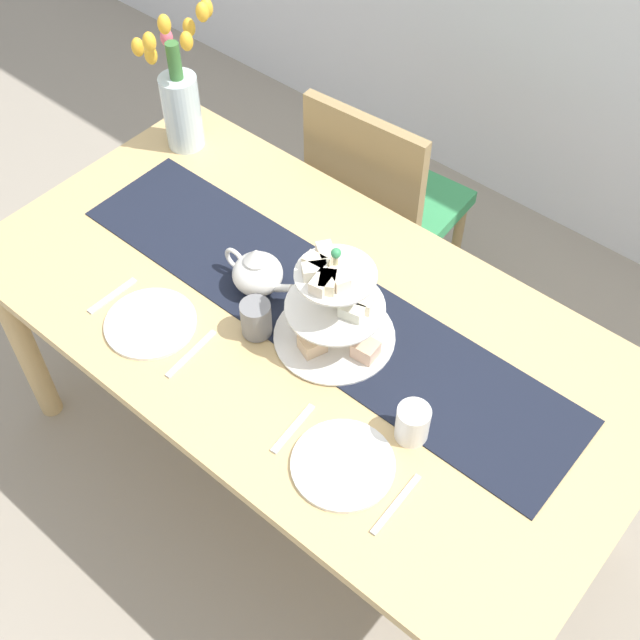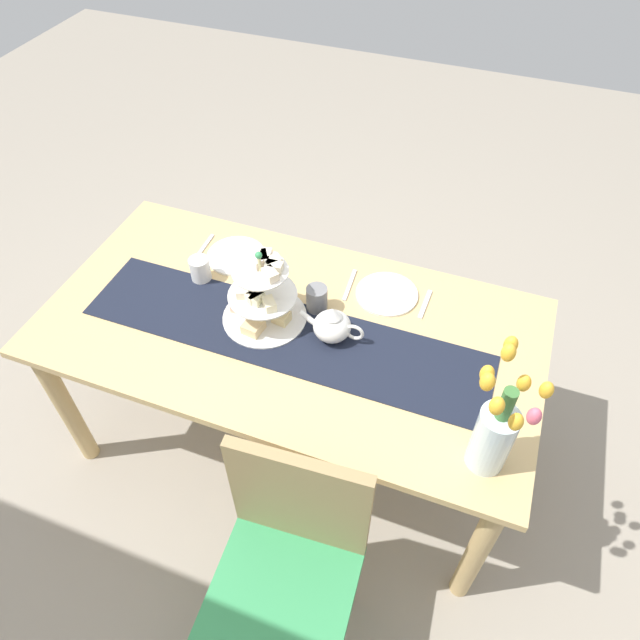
# 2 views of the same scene
# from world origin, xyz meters

# --- Properties ---
(ground_plane) EXTENTS (8.00, 8.00, 0.00)m
(ground_plane) POSITION_xyz_m (0.00, 0.00, 0.00)
(ground_plane) COLOR gray
(dining_table) EXTENTS (1.76, 0.92, 0.74)m
(dining_table) POSITION_xyz_m (0.00, 0.00, 0.65)
(dining_table) COLOR tan
(dining_table) RESTS_ON ground_plane
(chair_left) EXTENTS (0.45, 0.45, 0.91)m
(chair_left) POSITION_xyz_m (-0.27, 0.69, 0.50)
(chair_left) COLOR #9C8254
(chair_left) RESTS_ON ground_plane
(table_runner) EXTENTS (1.44, 0.32, 0.00)m
(table_runner) POSITION_xyz_m (0.00, 0.05, 0.75)
(table_runner) COLOR black
(table_runner) RESTS_ON dining_table
(tiered_cake_stand) EXTENTS (0.30, 0.30, 0.30)m
(tiered_cake_stand) POSITION_xyz_m (0.10, 0.00, 0.85)
(tiered_cake_stand) COLOR beige
(tiered_cake_stand) RESTS_ON table_runner
(teapot) EXTENTS (0.24, 0.13, 0.14)m
(teapot) POSITION_xyz_m (-0.16, 0.00, 0.80)
(teapot) COLOR white
(teapot) RESTS_ON table_runner
(tulip_vase) EXTENTS (0.19, 0.24, 0.46)m
(tulip_vase) POSITION_xyz_m (-0.73, 0.30, 0.91)
(tulip_vase) COLOR silver
(tulip_vase) RESTS_ON dining_table
(dinner_plate_left) EXTENTS (0.23, 0.23, 0.01)m
(dinner_plate_left) POSITION_xyz_m (-0.28, -0.26, 0.75)
(dinner_plate_left) COLOR white
(dinner_plate_left) RESTS_ON dining_table
(fork_left) EXTENTS (0.02, 0.15, 0.01)m
(fork_left) POSITION_xyz_m (-0.43, -0.26, 0.75)
(fork_left) COLOR silver
(fork_left) RESTS_ON dining_table
(knife_left) EXTENTS (0.03, 0.17, 0.01)m
(knife_left) POSITION_xyz_m (-0.14, -0.26, 0.75)
(knife_left) COLOR silver
(knife_left) RESTS_ON dining_table
(dinner_plate_right) EXTENTS (0.23, 0.23, 0.01)m
(dinner_plate_right) POSITION_xyz_m (0.34, -0.26, 0.75)
(dinner_plate_right) COLOR white
(dinner_plate_right) RESTS_ON dining_table
(fork_right) EXTENTS (0.03, 0.15, 0.01)m
(fork_right) POSITION_xyz_m (0.19, -0.26, 0.75)
(fork_right) COLOR silver
(fork_right) RESTS_ON dining_table
(knife_right) EXTENTS (0.02, 0.17, 0.01)m
(knife_right) POSITION_xyz_m (0.48, -0.26, 0.75)
(knife_right) COLOR silver
(knife_right) RESTS_ON dining_table
(mug_grey) EXTENTS (0.08, 0.08, 0.09)m
(mug_grey) POSITION_xyz_m (-0.06, -0.11, 0.80)
(mug_grey) COLOR slate
(mug_grey) RESTS_ON table_runner
(mug_white_text) EXTENTS (0.08, 0.08, 0.09)m
(mug_white_text) POSITION_xyz_m (0.40, -0.10, 0.79)
(mug_white_text) COLOR white
(mug_white_text) RESTS_ON dining_table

